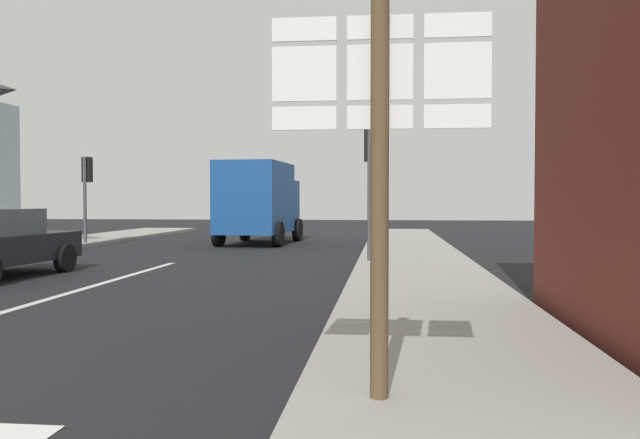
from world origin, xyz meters
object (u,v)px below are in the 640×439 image
traffic_light_far_left (87,180)px  traffic_light_far_right (375,177)px  route_sign_post (380,153)px  delivery_truck (259,200)px  traffic_light_near_right (370,162)px

traffic_light_far_left → traffic_light_far_right: bearing=1.2°
route_sign_post → traffic_light_far_left: 20.30m
route_sign_post → traffic_light_far_left: (-10.71, 17.24, 0.37)m
delivery_truck → traffic_light_near_right: bearing=-60.2°
traffic_light_far_left → traffic_light_near_right: bearing=-29.6°
route_sign_post → traffic_light_near_right: 11.39m
route_sign_post → traffic_light_far_right: traffic_light_far_right is taller
route_sign_post → traffic_light_far_left: traffic_light_far_left is taller
delivery_truck → traffic_light_near_right: (4.40, -7.69, 0.97)m
delivery_truck → traffic_light_far_left: (-5.93, -1.81, 0.72)m
traffic_light_far_left → delivery_truck: bearing=17.0°
delivery_truck → route_sign_post: (4.78, -19.05, 0.35)m
traffic_light_far_left → route_sign_post: bearing=-58.2°
delivery_truck → traffic_light_near_right: size_ratio=1.45×
traffic_light_far_left → traffic_light_far_right: (10.33, 0.22, 0.09)m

